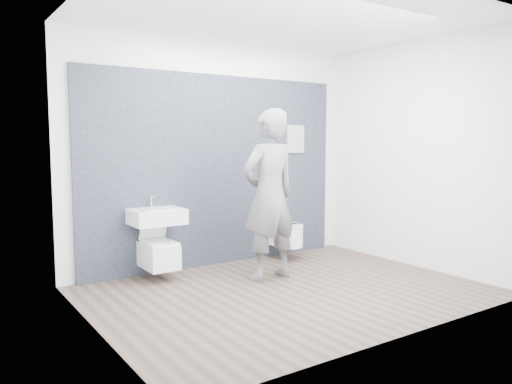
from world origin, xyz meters
TOP-DOWN VIEW (x-y plane):
  - ground at (0.00, 0.00)m, footprint 4.00×4.00m
  - room_shell at (0.00, 0.00)m, footprint 4.00×4.00m
  - tile_wall at (0.00, 1.47)m, footprint 3.60×0.06m
  - washbasin at (-0.94, 1.22)m, footprint 0.58×0.44m
  - toilet_square at (-0.94, 1.20)m, footprint 0.34×0.49m
  - toilet_rounded at (0.86, 1.16)m, footprint 0.32×0.55m
  - info_placard at (1.22, 1.43)m, footprint 0.29×0.03m
  - visitor at (0.12, 0.50)m, footprint 0.73×0.50m

SIDE VIEW (x-z plane):
  - ground at x=0.00m, z-range 0.00..0.00m
  - tile_wall at x=0.00m, z-range -1.20..1.20m
  - info_placard at x=1.22m, z-range -0.19..0.19m
  - toilet_square at x=-0.94m, z-range -0.02..0.62m
  - toilet_rounded at x=0.86m, z-range 0.18..0.48m
  - washbasin at x=-0.94m, z-range 0.51..0.95m
  - visitor at x=0.12m, z-range 0.00..1.93m
  - room_shell at x=0.00m, z-range -0.26..3.74m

